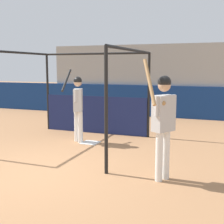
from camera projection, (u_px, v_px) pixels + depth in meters
The scene contains 7 objects.
ground_plane at pixel (33, 172), 6.10m from camera, with size 60.00×60.00×0.00m, color #A8754C.
outfield_wall at pixel (137, 101), 12.90m from camera, with size 24.00×0.12×1.27m.
bleacher_section at pixel (147, 79), 14.32m from camera, with size 7.60×3.20×2.95m.
batting_cage at pixel (86, 100), 8.93m from camera, with size 3.41×3.41×2.45m.
home_plate at pixel (90, 143), 8.38m from camera, with size 0.44×0.44×0.02m.
player_batter at pixel (78, 103), 8.35m from camera, with size 0.68×0.80×1.96m.
player_waiting at pixel (163, 117), 5.48m from camera, with size 0.57×0.78×2.17m.
Camera 1 is at (3.49, -4.96, 2.04)m, focal length 50.00 mm.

